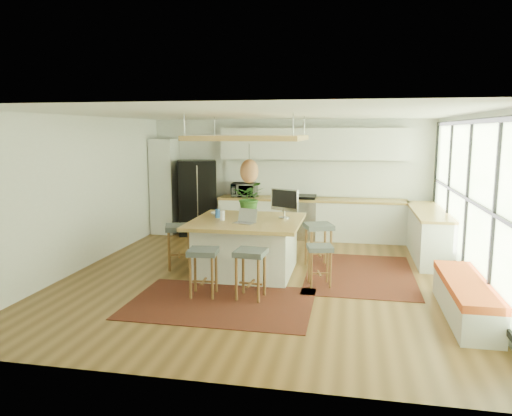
% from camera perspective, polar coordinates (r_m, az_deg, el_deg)
% --- Properties ---
extents(floor, '(7.00, 7.00, 0.00)m').
position_cam_1_polar(floor, '(8.27, 0.70, -8.13)').
color(floor, '#553818').
rests_on(floor, ground).
extents(ceiling, '(7.00, 7.00, 0.00)m').
position_cam_1_polar(ceiling, '(7.91, 0.74, 10.92)').
color(ceiling, white).
rests_on(ceiling, ground).
extents(wall_back, '(6.50, 0.00, 6.50)m').
position_cam_1_polar(wall_back, '(11.41, 3.90, 3.52)').
color(wall_back, silver).
rests_on(wall_back, ground).
extents(wall_front, '(6.50, 0.00, 6.50)m').
position_cam_1_polar(wall_front, '(4.63, -7.15, -4.62)').
color(wall_front, silver).
rests_on(wall_front, ground).
extents(wall_left, '(0.00, 7.00, 7.00)m').
position_cam_1_polar(wall_left, '(9.13, -19.78, 1.64)').
color(wall_left, silver).
rests_on(wall_left, ground).
extents(wall_right, '(0.00, 7.00, 7.00)m').
position_cam_1_polar(wall_right, '(8.06, 24.09, 0.47)').
color(wall_right, silver).
rests_on(wall_right, ground).
extents(window_wall, '(0.10, 6.20, 2.60)m').
position_cam_1_polar(window_wall, '(8.04, 23.91, 0.83)').
color(window_wall, black).
rests_on(window_wall, wall_right).
extents(pantry, '(0.55, 0.60, 2.25)m').
position_cam_1_polar(pantry, '(11.87, -10.60, 2.51)').
color(pantry, silver).
rests_on(pantry, floor).
extents(back_counter_base, '(4.20, 0.60, 0.88)m').
position_cam_1_polar(back_counter_base, '(11.17, 6.44, -1.35)').
color(back_counter_base, silver).
rests_on(back_counter_base, floor).
extents(back_counter_top, '(4.24, 0.64, 0.05)m').
position_cam_1_polar(back_counter_top, '(11.09, 6.48, 0.99)').
color(back_counter_top, olive).
rests_on(back_counter_top, back_counter_base).
extents(backsplash, '(4.20, 0.02, 0.80)m').
position_cam_1_polar(backsplash, '(11.34, 6.65, 3.45)').
color(backsplash, white).
rests_on(backsplash, wall_back).
extents(upper_cabinets, '(4.20, 0.34, 0.70)m').
position_cam_1_polar(upper_cabinets, '(11.13, 6.66, 7.47)').
color(upper_cabinets, silver).
rests_on(upper_cabinets, wall_back).
extents(range, '(0.76, 0.62, 1.00)m').
position_cam_1_polar(range, '(11.18, 5.17, -1.01)').
color(range, '#A5A5AA').
rests_on(range, floor).
extents(right_counter_base, '(0.60, 2.50, 0.88)m').
position_cam_1_polar(right_counter_base, '(10.09, 19.49, -2.93)').
color(right_counter_base, silver).
rests_on(right_counter_base, floor).
extents(right_counter_top, '(0.64, 2.54, 0.05)m').
position_cam_1_polar(right_counter_top, '(10.01, 19.63, -0.35)').
color(right_counter_top, olive).
rests_on(right_counter_top, right_counter_base).
extents(window_bench, '(0.52, 2.00, 0.50)m').
position_cam_1_polar(window_bench, '(7.09, 23.29, -9.70)').
color(window_bench, silver).
rests_on(window_bench, floor).
extents(ceiling_panel, '(1.86, 1.86, 0.80)m').
position_cam_1_polar(ceiling_panel, '(8.36, -0.81, 6.36)').
color(ceiling_panel, olive).
rests_on(ceiling_panel, ceiling).
extents(rug_near, '(2.60, 1.80, 0.01)m').
position_cam_1_polar(rug_near, '(7.11, -4.16, -11.00)').
color(rug_near, black).
rests_on(rug_near, floor).
extents(rug_right, '(1.80, 2.60, 0.01)m').
position_cam_1_polar(rug_right, '(8.65, 12.03, -7.52)').
color(rug_right, black).
rests_on(rug_right, floor).
extents(fridge, '(1.05, 0.93, 1.76)m').
position_cam_1_polar(fridge, '(11.61, -6.89, 1.46)').
color(fridge, black).
rests_on(fridge, floor).
extents(island, '(1.85, 1.85, 0.93)m').
position_cam_1_polar(island, '(8.45, -1.06, -4.48)').
color(island, olive).
rests_on(island, floor).
extents(stool_near_left, '(0.46, 0.46, 0.72)m').
position_cam_1_polar(stool_near_left, '(7.33, -6.16, -7.55)').
color(stool_near_left, '#3F4545').
rests_on(stool_near_left, floor).
extents(stool_near_right, '(0.47, 0.47, 0.73)m').
position_cam_1_polar(stool_near_right, '(7.18, -0.63, -7.84)').
color(stool_near_right, '#3F4545').
rests_on(stool_near_right, floor).
extents(stool_right_front, '(0.46, 0.46, 0.66)m').
position_cam_1_polar(stool_right_front, '(7.81, 7.44, -6.52)').
color(stool_right_front, '#3F4545').
rests_on(stool_right_front, floor).
extents(stool_right_back, '(0.60, 0.60, 0.79)m').
position_cam_1_polar(stool_right_back, '(8.87, 7.28, -4.64)').
color(stool_right_back, '#3F4545').
rests_on(stool_right_back, floor).
extents(stool_left_side, '(0.60, 0.60, 0.79)m').
position_cam_1_polar(stool_left_side, '(8.85, -8.97, -4.71)').
color(stool_left_side, '#3F4545').
rests_on(stool_left_side, floor).
extents(laptop, '(0.42, 0.44, 0.25)m').
position_cam_1_polar(laptop, '(8.00, -1.38, -0.97)').
color(laptop, '#A5A5AA').
rests_on(laptop, island).
extents(monitor, '(0.59, 0.44, 0.52)m').
position_cam_1_polar(monitor, '(8.48, 3.34, 0.54)').
color(monitor, '#A5A5AA').
rests_on(monitor, island).
extents(microwave, '(0.59, 0.35, 0.39)m').
position_cam_1_polar(microwave, '(11.30, -1.38, 2.31)').
color(microwave, '#A5A5AA').
rests_on(microwave, back_counter_top).
extents(island_plant, '(0.55, 0.61, 0.47)m').
position_cam_1_polar(island_plant, '(8.91, -0.70, 0.82)').
color(island_plant, '#1E4C19').
rests_on(island_plant, island).
extents(island_bowl, '(0.24, 0.24, 0.06)m').
position_cam_1_polar(island_bowl, '(8.82, -4.57, -0.67)').
color(island_bowl, silver).
rests_on(island_bowl, island).
extents(island_bottle_0, '(0.07, 0.07, 0.19)m').
position_cam_1_polar(island_bottle_0, '(8.56, -4.53, -0.51)').
color(island_bottle_0, blue).
rests_on(island_bottle_0, island).
extents(island_bottle_1, '(0.07, 0.07, 0.19)m').
position_cam_1_polar(island_bottle_1, '(8.29, -3.99, -0.82)').
color(island_bottle_1, white).
rests_on(island_bottle_1, island).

